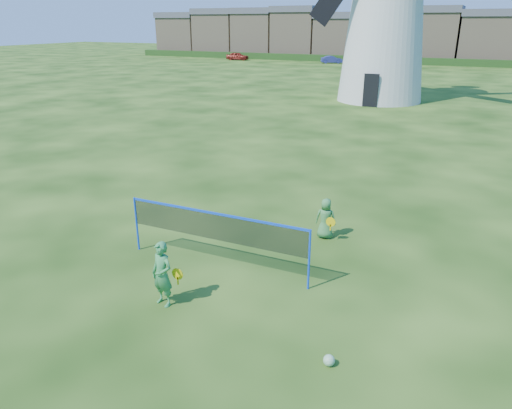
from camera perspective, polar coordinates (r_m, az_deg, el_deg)
The scene contains 10 objects.
ground at distance 12.79m, azimuth -1.77°, elevation -6.88°, with size 220.00×220.00×0.00m, color black.
windmill at distance 40.07m, azimuth 15.34°, elevation 21.69°, with size 14.13×6.56×19.72m.
badminton_net at distance 12.05m, azimuth -4.87°, elevation -2.74°, with size 5.05×0.05×1.55m.
player_girl at distance 10.85m, azimuth -11.14°, elevation -8.18°, with size 0.73×0.47×1.53m.
player_boy at distance 14.07m, azimuth 8.32°, elevation -1.66°, with size 0.68×0.47×1.21m.
play_ball at distance 9.40m, azimuth 8.72°, elevation -17.94°, with size 0.22×0.22×0.22m, color green.
terraced_houses at distance 85.43m, azimuth 9.44°, elevation 19.44°, with size 67.88×8.40×8.35m.
hedge at distance 80.94m, azimuth 5.59°, elevation 17.10°, with size 62.00×0.80×1.00m, color #193814.
car_left at distance 81.88m, azimuth -2.23°, elevation 17.31°, with size 1.47×3.66×1.25m, color maroon.
car_right at distance 76.39m, azimuth 9.06°, elevation 16.74°, with size 1.14×3.28×1.08m, color navy.
Camera 1 is at (5.12, -10.07, 5.99)m, focal length 33.45 mm.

